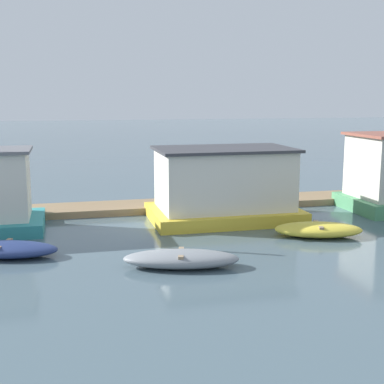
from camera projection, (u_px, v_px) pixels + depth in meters
name	position (u px, v px, depth m)	size (l,w,h in m)	color
ground_plane	(186.00, 221.00, 22.31)	(200.00, 200.00, 0.00)	#475B66
dock_walkway	(174.00, 205.00, 24.77)	(33.80, 2.17, 0.30)	#846B4C
houseboat_yellow	(224.00, 186.00, 22.32)	(6.13, 4.03, 3.04)	gold
dinghy_navy	(4.00, 249.00, 17.27)	(3.78, 2.33, 0.50)	navy
dinghy_grey	(181.00, 259.00, 16.20)	(3.73, 2.08, 0.53)	gray
dinghy_yellow	(318.00, 230.00, 19.75)	(3.50, 2.27, 0.54)	yellow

